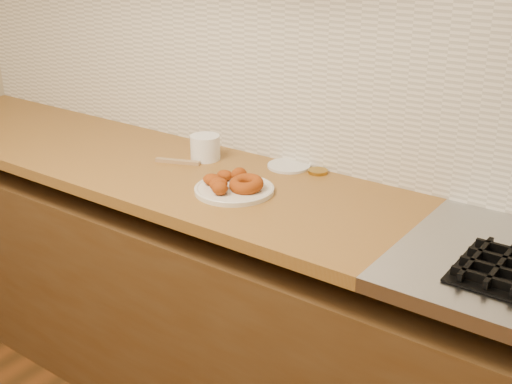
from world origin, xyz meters
TOP-DOWN VIEW (x-y plane):
  - wall_back at (0.00, 2.00)m, footprint 4.00×0.02m
  - base_cabinet at (0.00, 1.69)m, footprint 3.60×0.60m
  - butcher_block at (-0.65, 1.69)m, footprint 2.30×0.62m
  - backsplash at (0.00, 1.99)m, footprint 3.60×0.02m
  - donut_plate at (-0.07, 1.64)m, footprint 0.25×0.25m
  - ring_donut at (-0.03, 1.65)m, footprint 0.12×0.12m
  - fried_dough_chunks at (-0.11, 1.62)m, footprint 0.14×0.19m
  - plastic_tub at (-0.35, 1.82)m, footprint 0.13×0.13m
  - tub_lid at (-0.05, 1.93)m, footprint 0.17×0.17m
  - brass_jar_lid at (0.06, 1.94)m, footprint 0.09×0.09m
  - wooden_utensil at (-0.40, 1.73)m, footprint 0.16×0.08m

SIDE VIEW (x-z plane):
  - base_cabinet at x=0.00m, z-range 0.00..0.77m
  - butcher_block at x=-0.65m, z-range 0.86..0.90m
  - tub_lid at x=-0.05m, z-range 0.90..0.91m
  - brass_jar_lid at x=0.06m, z-range 0.90..0.91m
  - wooden_utensil at x=-0.40m, z-range 0.90..0.91m
  - donut_plate at x=-0.07m, z-range 0.90..0.91m
  - ring_donut at x=-0.03m, z-range 0.91..0.96m
  - fried_dough_chunks at x=-0.11m, z-range 0.91..0.96m
  - plastic_tub at x=-0.35m, z-range 0.90..0.99m
  - backsplash at x=0.00m, z-range 0.90..1.50m
  - wall_back at x=0.00m, z-range 0.00..2.70m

